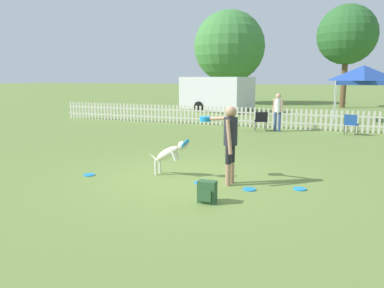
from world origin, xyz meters
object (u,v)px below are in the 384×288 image
frisbee_near_dog (200,183)px  backpack_on_grass (207,192)px  handler_person (228,135)px  frisbee_midfield (300,189)px  frisbee_near_handler (249,189)px  frisbee_far_scatter (89,175)px  equipment_trailer (216,93)px  spectator_standing (278,109)px  tree_left_grove (347,35)px  canopy_tent_main (363,75)px  folding_chair_blue_left (261,120)px  folding_chair_center (351,123)px  tree_right_grove (229,47)px  leaping_dog (170,153)px

frisbee_near_dog → backpack_on_grass: (0.56, -1.11, 0.18)m
handler_person → frisbee_midfield: size_ratio=6.44×
frisbee_near_handler → frisbee_far_scatter: size_ratio=1.00×
equipment_trailer → frisbee_far_scatter: bearing=-64.2°
spectator_standing → tree_left_grove: bearing=-88.1°
canopy_tent_main → spectator_standing: (-3.25, -4.98, -1.37)m
backpack_on_grass → tree_left_grove: (1.89, 23.83, 4.98)m
folding_chair_blue_left → spectator_standing: (0.63, 0.22, 0.46)m
frisbee_near_dog → frisbee_far_scatter: bearing=-171.9°
folding_chair_blue_left → equipment_trailer: bearing=-79.1°
handler_person → frisbee_near_dog: bearing=113.7°
handler_person → frisbee_far_scatter: (-3.09, -0.54, -1.01)m
frisbee_near_dog → equipment_trailer: bearing=107.6°
frisbee_near_handler → tree_left_grove: bearing=86.5°
folding_chair_center → spectator_standing: spectator_standing is taller
folding_chair_blue_left → frisbee_midfield: bearing=88.2°
frisbee_near_dog → canopy_tent_main: canopy_tent_main is taller
frisbee_far_scatter → tree_left_grove: size_ratio=0.03×
backpack_on_grass → equipment_trailer: 18.21m
frisbee_midfield → frisbee_far_scatter: (-4.54, -0.69, 0.00)m
spectator_standing → tree_right_grove: 17.31m
frisbee_far_scatter → tree_right_grove: bearing=99.5°
handler_person → folding_chair_blue_left: 8.05m
handler_person → frisbee_near_dog: handler_person is taller
canopy_tent_main → handler_person: bearing=-102.3°
canopy_tent_main → tree_right_grove: size_ratio=0.36×
leaping_dog → frisbee_near_handler: 2.00m
frisbee_near_handler → frisbee_midfield: size_ratio=1.00×
frisbee_midfield → canopy_tent_main: 13.28m
canopy_tent_main → spectator_standing: 6.10m
frisbee_far_scatter → folding_chair_center: (5.50, 8.74, 0.47)m
canopy_tent_main → equipment_trailer: (-8.55, 2.82, -1.12)m
frisbee_midfield → canopy_tent_main: (1.43, 13.00, 2.29)m
folding_chair_center → canopy_tent_main: 5.30m
handler_person → canopy_tent_main: bearing=-6.8°
leaping_dog → handler_person: bearing=90.7°
spectator_standing → frisbee_far_scatter: bearing=83.6°
handler_person → frisbee_near_dog: size_ratio=6.44×
folding_chair_blue_left → spectator_standing: size_ratio=0.52×
equipment_trailer → tree_left_grove: bearing=57.8°
folding_chair_center → spectator_standing: size_ratio=0.52×
tree_left_grove → frisbee_near_handler: bearing=-93.5°
tree_right_grove → leaping_dog: bearing=-76.2°
handler_person → folding_chair_center: size_ratio=2.01×
leaping_dog → folding_chair_center: (3.77, 8.08, -0.05)m
frisbee_near_dog → handler_person: bearing=18.2°
folding_chair_center → handler_person: bearing=87.2°
backpack_on_grass → spectator_standing: size_ratio=0.25×
spectator_standing → folding_chair_blue_left: bearing=29.8°
leaping_dog → equipment_trailer: bearing=-159.3°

